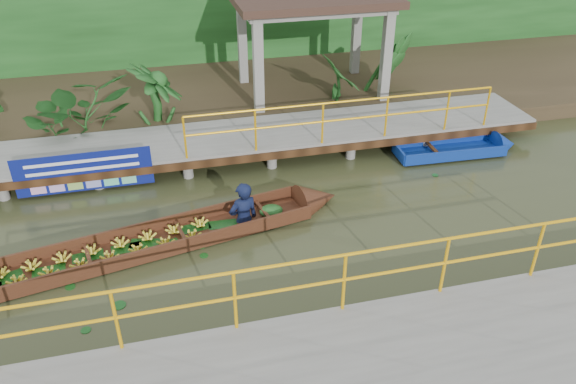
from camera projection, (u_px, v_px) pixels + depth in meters
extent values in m
plane|color=#2B3018|center=(252.00, 236.00, 11.09)|extent=(80.00, 80.00, 0.00)
cube|color=#332719|center=(206.00, 92.00, 17.21)|extent=(30.00, 8.00, 0.45)
cube|color=slate|center=(225.00, 139.00, 13.74)|extent=(16.00, 2.00, 0.15)
cube|color=black|center=(231.00, 160.00, 12.95)|extent=(16.00, 0.12, 0.18)
cylinder|color=#EFA60C|center=(346.00, 101.00, 12.97)|extent=(7.50, 0.05, 0.05)
cylinder|color=#EFA60C|center=(345.00, 119.00, 13.20)|extent=(7.50, 0.05, 0.05)
cylinder|color=#EFA60C|center=(345.00, 121.00, 13.23)|extent=(0.05, 0.05, 1.00)
cylinder|color=slate|center=(51.00, 184.00, 12.39)|extent=(0.24, 0.24, 0.55)
cylinder|color=slate|center=(58.00, 152.00, 13.72)|extent=(0.24, 0.24, 0.55)
cylinder|color=slate|center=(144.00, 174.00, 12.81)|extent=(0.24, 0.24, 0.55)
cylinder|color=slate|center=(142.00, 144.00, 14.14)|extent=(0.24, 0.24, 0.55)
cylinder|color=slate|center=(230.00, 164.00, 13.22)|extent=(0.24, 0.24, 0.55)
cylinder|color=slate|center=(221.00, 135.00, 14.55)|extent=(0.24, 0.24, 0.55)
cylinder|color=slate|center=(312.00, 154.00, 13.64)|extent=(0.24, 0.24, 0.55)
cylinder|color=slate|center=(295.00, 128.00, 14.97)|extent=(0.24, 0.24, 0.55)
cylinder|color=slate|center=(388.00, 145.00, 14.06)|extent=(0.24, 0.24, 0.55)
cylinder|color=slate|center=(366.00, 120.00, 15.38)|extent=(0.24, 0.24, 0.55)
cylinder|color=slate|center=(461.00, 137.00, 14.47)|extent=(0.24, 0.24, 0.55)
cylinder|color=slate|center=(432.00, 113.00, 15.80)|extent=(0.24, 0.24, 0.55)
cylinder|color=slate|center=(230.00, 164.00, 13.22)|extent=(0.24, 0.24, 0.55)
cube|color=slate|center=(382.00, 381.00, 7.66)|extent=(18.00, 2.40, 0.70)
cylinder|color=#EFA60C|center=(359.00, 253.00, 7.91)|extent=(10.00, 0.05, 0.05)
cylinder|color=#EFA60C|center=(357.00, 277.00, 8.15)|extent=(10.00, 0.05, 0.05)
cylinder|color=#EFA60C|center=(357.00, 280.00, 8.17)|extent=(0.05, 0.05, 1.00)
cube|color=slate|center=(258.00, 70.00, 14.75)|extent=(0.25, 0.25, 2.80)
cube|color=slate|center=(386.00, 60.00, 15.50)|extent=(0.25, 0.25, 2.80)
cube|color=slate|center=(242.00, 45.00, 16.75)|extent=(0.25, 0.25, 2.80)
cube|color=slate|center=(356.00, 37.00, 17.50)|extent=(0.25, 0.25, 2.80)
cube|color=slate|center=(312.00, 6.00, 15.46)|extent=(4.00, 2.60, 0.12)
cube|color=#143B12|center=(192.00, 14.00, 18.37)|extent=(30.00, 0.80, 4.00)
cube|color=#3A1D10|center=(137.00, 249.00, 10.63)|extent=(7.02, 2.26, 0.05)
cube|color=#3A1D10|center=(131.00, 232.00, 10.90)|extent=(6.85, 1.46, 0.30)
cube|color=#3A1D10|center=(141.00, 257.00, 10.23)|extent=(6.85, 1.46, 0.30)
cone|color=#3A1D10|center=(317.00, 199.00, 12.03)|extent=(1.02, 1.00, 0.84)
ellipsoid|color=#143B12|center=(271.00, 211.00, 11.62)|extent=(0.56, 0.47, 0.23)
imported|color=black|center=(242.00, 184.00, 10.98)|extent=(0.72, 0.56, 1.73)
cube|color=navy|center=(449.00, 152.00, 14.02)|extent=(2.71, 0.91, 0.09)
cube|color=navy|center=(442.00, 141.00, 14.30)|extent=(2.68, 0.16, 0.27)
cube|color=navy|center=(457.00, 156.00, 13.63)|extent=(2.68, 0.16, 0.27)
cube|color=navy|center=(399.00, 153.00, 13.73)|extent=(0.09, 0.81, 0.27)
cone|color=navy|center=(505.00, 145.00, 14.26)|extent=(0.57, 0.77, 0.75)
cube|color=black|center=(433.00, 149.00, 13.87)|extent=(0.12, 0.81, 0.04)
cube|color=navy|center=(84.00, 172.00, 12.20)|extent=(2.91, 0.03, 0.91)
cube|color=white|center=(82.00, 161.00, 12.04)|extent=(2.36, 0.01, 0.07)
cube|color=white|center=(83.00, 170.00, 12.14)|extent=(2.36, 0.01, 0.07)
imported|color=#143B12|center=(74.00, 96.00, 14.12)|extent=(1.28, 1.28, 1.59)
imported|color=#143B12|center=(155.00, 89.00, 14.54)|extent=(1.28, 1.28, 1.59)
imported|color=#143B12|center=(338.00, 74.00, 15.58)|extent=(1.28, 1.28, 1.59)
imported|color=#143B12|center=(389.00, 70.00, 15.89)|extent=(1.28, 1.28, 1.59)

